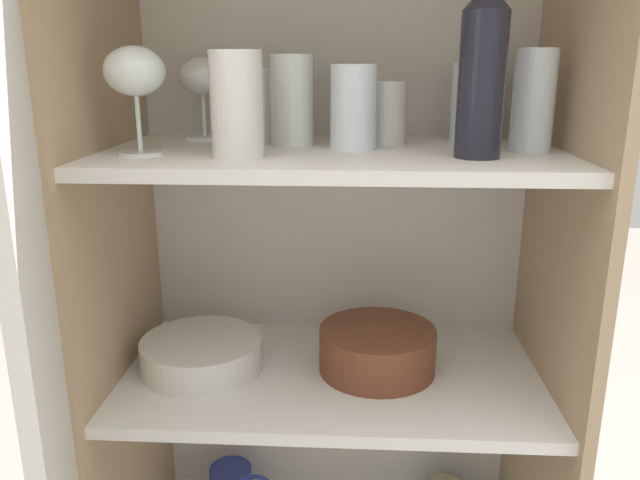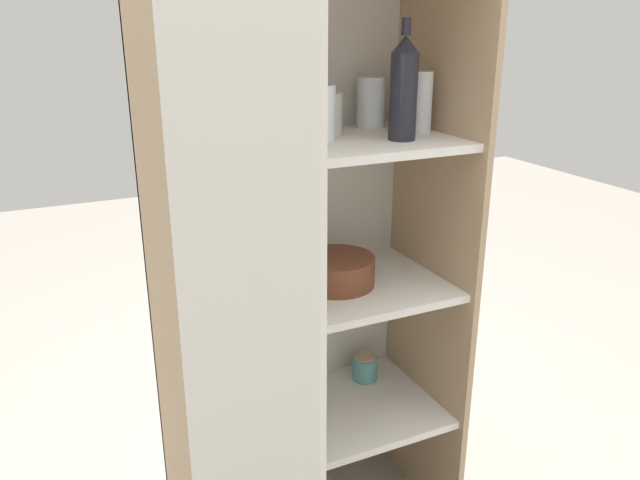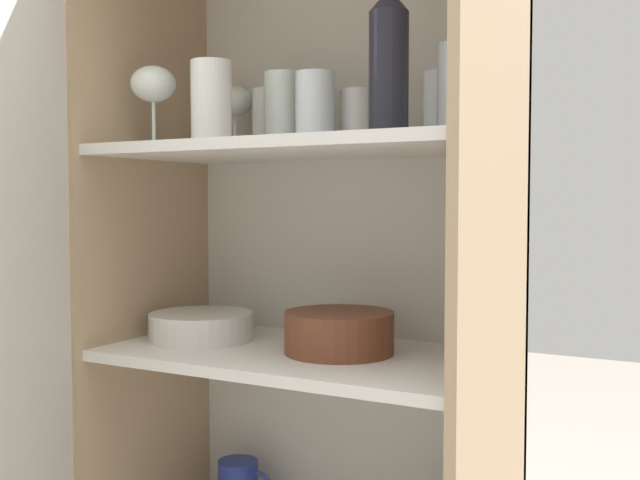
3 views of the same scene
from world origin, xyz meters
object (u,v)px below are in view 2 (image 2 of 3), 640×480
mixing_bowl_large (336,270)px  wine_bottle (404,88)px  plate_stack_white (225,297)px  storage_jar (365,367)px  coffee_mug_primary (228,400)px

mixing_bowl_large → wine_bottle: bearing=-31.8°
plate_stack_white → storage_jar: plate_stack_white is taller
wine_bottle → coffee_mug_primary: bearing=158.0°
storage_jar → wine_bottle: bearing=-96.0°
storage_jar → mixing_bowl_large: bearing=-146.3°
mixing_bowl_large → coffee_mug_primary: mixing_bowl_large is taller
mixing_bowl_large → storage_jar: size_ratio=2.57×
wine_bottle → storage_jar: size_ratio=3.54×
wine_bottle → mixing_bowl_large: (-0.13, 0.08, -0.46)m
mixing_bowl_large → storage_jar: 0.42m
plate_stack_white → storage_jar: size_ratio=2.68×
wine_bottle → mixing_bowl_large: 0.48m
plate_stack_white → coffee_mug_primary: (0.02, 0.10, -0.35)m
plate_stack_white → coffee_mug_primary: bearing=77.6°
mixing_bowl_large → plate_stack_white: bearing=-177.8°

